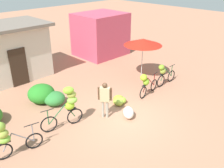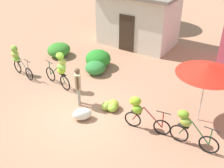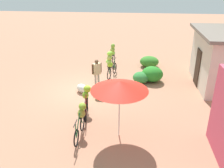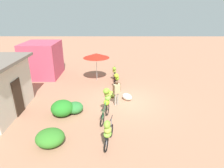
# 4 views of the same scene
# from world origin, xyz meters

# --- Properties ---
(ground_plane) EXTENTS (60.00, 60.00, 0.00)m
(ground_plane) POSITION_xyz_m (0.00, 0.00, 0.00)
(ground_plane) COLOR #AA7458
(shop_pink) EXTENTS (3.20, 2.80, 2.90)m
(shop_pink) POSITION_xyz_m (5.00, 6.78, 1.45)
(shop_pink) COLOR #C2445C
(shop_pink) RESTS_ON ground
(hedge_bush_front_left) EXTENTS (1.15, 1.25, 0.70)m
(hedge_bush_front_left) POSITION_xyz_m (-4.16, 3.45, 0.35)
(hedge_bush_front_left) COLOR #357C27
(hedge_bush_front_left) RESTS_ON ground
(hedge_bush_front_right) EXTENTS (1.23, 1.22, 0.86)m
(hedge_bush_front_right) POSITION_xyz_m (-1.69, 3.53, 0.43)
(hedge_bush_front_right) COLOR #287E24
(hedge_bush_front_right) RESTS_ON ground
(hedge_bush_mid) EXTENTS (0.96, 0.94, 0.62)m
(hedge_bush_mid) POSITION_xyz_m (-1.40, 2.90, 0.31)
(hedge_bush_mid) COLOR #317B36
(hedge_bush_mid) RESTS_ON ground
(market_umbrella) EXTENTS (2.07, 2.07, 2.27)m
(market_umbrella) POSITION_xyz_m (3.77, 2.04, 2.09)
(market_umbrella) COLOR beige
(market_umbrella) RESTS_ON ground
(bicycle_leftmost) EXTENTS (1.59, 0.45, 1.42)m
(bicycle_leftmost) POSITION_xyz_m (-4.35, 0.94, 0.81)
(bicycle_leftmost) COLOR black
(bicycle_leftmost) RESTS_ON ground
(bicycle_near_pile) EXTENTS (1.71, 0.54, 1.67)m
(bicycle_near_pile) POSITION_xyz_m (-1.88, 1.08, 0.98)
(bicycle_near_pile) COLOR black
(bicycle_near_pile) RESTS_ON ground
(bicycle_center_loaded) EXTENTS (1.64, 0.46, 1.21)m
(bicycle_center_loaded) POSITION_xyz_m (2.19, 0.48, 0.72)
(bicycle_center_loaded) COLOR black
(bicycle_center_loaded) RESTS_ON ground
(bicycle_by_shop) EXTENTS (1.61, 0.36, 1.21)m
(bicycle_by_shop) POSITION_xyz_m (3.83, 0.60, 0.70)
(bicycle_by_shop) COLOR black
(bicycle_by_shop) RESTS_ON ground
(banana_pile_on_ground) EXTENTS (0.73, 0.78, 0.36)m
(banana_pile_on_ground) POSITION_xyz_m (0.75, 0.89, 0.16)
(banana_pile_on_ground) COLOR #92AF3D
(banana_pile_on_ground) RESTS_ON ground
(produce_sack) EXTENTS (0.79, 0.82, 0.44)m
(produce_sack) POSITION_xyz_m (0.20, -0.18, 0.22)
(produce_sack) COLOR silver
(produce_sack) RESTS_ON ground
(person_vendor) EXTENTS (0.40, 0.48, 1.59)m
(person_vendor) POSITION_xyz_m (-0.49, 0.51, 0.97)
(person_vendor) COLOR gray
(person_vendor) RESTS_ON ground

